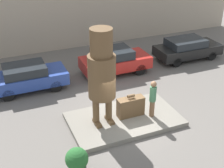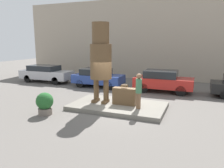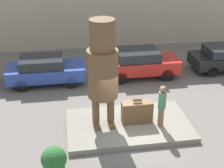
% 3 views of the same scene
% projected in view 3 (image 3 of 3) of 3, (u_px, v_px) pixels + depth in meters
% --- Properties ---
extents(ground_plane, '(60.00, 60.00, 0.00)m').
position_uv_depth(ground_plane, '(129.00, 127.00, 12.96)').
color(ground_plane, '#605B56').
extents(pedestal, '(5.06, 2.99, 0.22)m').
position_uv_depth(pedestal, '(129.00, 125.00, 12.91)').
color(pedestal, slate).
rests_on(pedestal, ground_plane).
extents(statue_figure, '(1.18, 1.18, 4.37)m').
position_uv_depth(statue_figure, '(103.00, 67.00, 11.64)').
color(statue_figure, brown).
rests_on(statue_figure, pedestal).
extents(giant_suitcase, '(1.26, 0.45, 1.11)m').
position_uv_depth(giant_suitcase, '(137.00, 112.00, 12.76)').
color(giant_suitcase, brown).
rests_on(giant_suitcase, pedestal).
extents(tourist, '(0.31, 0.31, 1.80)m').
position_uv_depth(tourist, '(162.00, 104.00, 12.27)').
color(tourist, brown).
rests_on(tourist, pedestal).
extents(parked_car_blue, '(4.01, 1.81, 1.47)m').
position_uv_depth(parked_car_blue, '(45.00, 69.00, 16.38)').
color(parked_car_blue, '#284293').
rests_on(parked_car_blue, ground_plane).
extents(parked_car_red, '(4.10, 1.87, 1.55)m').
position_uv_depth(parked_car_red, '(140.00, 62.00, 17.15)').
color(parked_car_red, '#B2231E').
rests_on(parked_car_red, ground_plane).
extents(planter_pot, '(0.85, 0.85, 1.11)m').
position_uv_depth(planter_pot, '(54.00, 161.00, 10.18)').
color(planter_pot, '#70665B').
rests_on(planter_pot, ground_plane).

